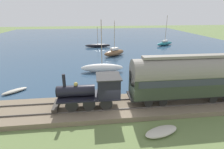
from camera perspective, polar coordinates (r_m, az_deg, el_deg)
The scene contains 13 objects.
ground_plane at distance 16.24m, azimuth 2.58°, elevation -12.75°, with size 200.00×200.00×0.00m, color #607542.
harbor_water at distance 57.59m, azimuth -4.49°, elevation 11.16°, with size 80.00×80.00×0.01m.
rail_embankment at distance 16.85m, azimuth 2.11°, elevation -10.50°, with size 4.48×56.00×0.57m.
steam_locomotive at distance 15.77m, azimuth -5.35°, elevation -4.72°, with size 2.39×6.04×3.15m.
passenger_coach at distance 17.77m, azimuth 23.28°, elevation -0.63°, with size 2.48×10.99×4.49m.
sailboat_teal at distance 50.26m, azimuth 16.82°, elevation 9.74°, with size 4.00×5.84×7.75m.
sailboat_brown at distance 36.61m, azimuth 0.77°, elevation 7.22°, with size 4.25×5.21×7.04m.
sailboat_white at distance 26.60m, azimuth -3.28°, elevation 2.22°, with size 1.62×6.45×7.69m.
sailboat_black at distance 45.70m, azimuth -4.66°, elevation 9.43°, with size 1.33×6.50×5.15m.
rowboat_far_out at distance 21.45m, azimuth 14.99°, elevation -4.12°, with size 2.15×2.96×0.51m.
rowboat_mid_harbor at distance 22.94m, azimuth -29.17°, elevation -4.70°, with size 2.30×2.57×0.35m.
rowboat_off_pier at distance 25.79m, azimuth 7.85°, elevation 0.49°, with size 1.21×2.12×0.49m.
beached_dinghy at distance 14.36m, azimuth 15.81°, elevation -17.46°, with size 1.88×3.00×0.44m.
Camera 1 is at (-13.47, 2.32, 8.77)m, focal length 28.00 mm.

